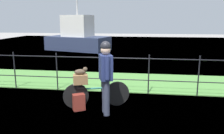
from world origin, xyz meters
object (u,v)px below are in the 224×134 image
moored_boat_near (78,38)px  cyclist_person (106,71)px  wooden_crate (80,79)px  bicycle_main (96,94)px  backpack_on_paving (79,102)px  terrier_dog (81,71)px

moored_boat_near → cyclist_person: bearing=-70.7°
wooden_crate → bicycle_main: bearing=18.9°
backpack_on_paving → wooden_crate: bearing=-125.8°
wooden_crate → terrier_dog: 0.19m
moored_boat_near → wooden_crate: bearing=-73.5°
wooden_crate → backpack_on_paving: (-0.02, -0.14, -0.53)m
terrier_dog → moored_boat_near: (-3.11, 10.43, -0.06)m
bicycle_main → backpack_on_paving: (-0.37, -0.26, -0.13)m
bicycle_main → backpack_on_paving: bearing=-145.2°
terrier_dog → backpack_on_paving: bearing=-105.6°
cyclist_person → terrier_dog: bearing=158.0°
backpack_on_paving → cyclist_person: bearing=141.7°
wooden_crate → moored_boat_near: bearing=106.5°
terrier_dog → moored_boat_near: bearing=106.6°
terrier_dog → cyclist_person: cyclist_person is taller
wooden_crate → moored_boat_near: 10.88m
bicycle_main → wooden_crate: size_ratio=4.62×
backpack_on_paving → moored_boat_near: moored_boat_near is taller
cyclist_person → moored_boat_near: size_ratio=0.36×
wooden_crate → terrier_dog: size_ratio=1.05×
bicycle_main → backpack_on_paving: bicycle_main is taller
terrier_dog → backpack_on_paving: terrier_dog is taller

